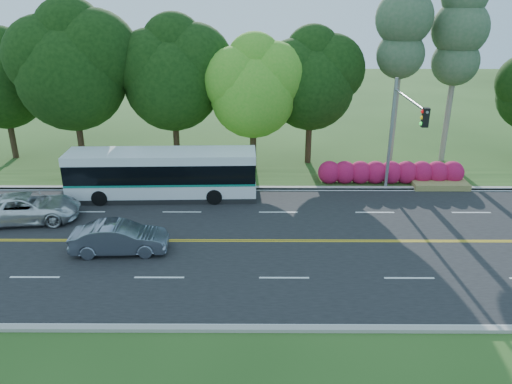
{
  "coord_description": "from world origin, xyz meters",
  "views": [
    {
      "loc": [
        -1.66,
        -22.41,
        11.73
      ],
      "look_at": [
        -1.76,
        2.0,
        1.86
      ],
      "focal_mm": 35.0,
      "sensor_mm": 36.0,
      "label": 1
    }
  ],
  "objects_px": {
    "transit_bus": "(162,175)",
    "suv": "(28,208)",
    "sedan": "(119,238)",
    "traffic_signal": "(401,124)"
  },
  "relations": [
    {
      "from": "sedan",
      "to": "suv",
      "type": "distance_m",
      "value": 6.89
    },
    {
      "from": "traffic_signal",
      "to": "sedan",
      "type": "distance_m",
      "value": 16.64
    },
    {
      "from": "transit_bus",
      "to": "sedan",
      "type": "bearing_deg",
      "value": -99.09
    },
    {
      "from": "transit_bus",
      "to": "suv",
      "type": "distance_m",
      "value": 7.58
    },
    {
      "from": "traffic_signal",
      "to": "sedan",
      "type": "relative_size",
      "value": 1.54
    },
    {
      "from": "suv",
      "to": "sedan",
      "type": "bearing_deg",
      "value": -128.0
    },
    {
      "from": "transit_bus",
      "to": "sedan",
      "type": "distance_m",
      "value": 6.94
    },
    {
      "from": "transit_bus",
      "to": "sedan",
      "type": "relative_size",
      "value": 2.48
    },
    {
      "from": "transit_bus",
      "to": "sedan",
      "type": "xyz_separation_m",
      "value": [
        -0.87,
        -6.84,
        -0.7
      ]
    },
    {
      "from": "transit_bus",
      "to": "suv",
      "type": "xyz_separation_m",
      "value": [
        -6.79,
        -3.31,
        -0.69
      ]
    }
  ]
}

